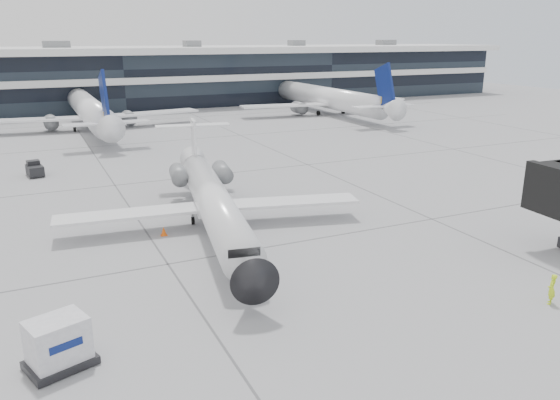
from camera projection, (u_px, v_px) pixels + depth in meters
name	position (u px, v px, depth m)	size (l,w,h in m)	color
ground	(314.00, 239.00, 36.79)	(220.00, 220.00, 0.00)	gray
terminal	(115.00, 80.00, 106.54)	(170.00, 22.00, 10.00)	black
bg_jet_center	(91.00, 128.00, 81.30)	(32.00, 40.00, 9.60)	white
bg_jet_right	(325.00, 113.00, 97.49)	(32.00, 40.00, 9.60)	white
regional_jet	(212.00, 199.00, 38.53)	(21.48, 26.79, 6.21)	white
ramp_worker	(552.00, 289.00, 27.69)	(0.59, 0.39, 1.61)	#CEFA1A
cargo_uld	(58.00, 344.00, 22.27)	(3.07, 2.65, 2.12)	black
traffic_cone	(164.00, 231.00, 37.40)	(0.54, 0.54, 0.62)	#F2570C
far_tug	(35.00, 169.00, 53.37)	(1.70, 2.48, 1.46)	black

